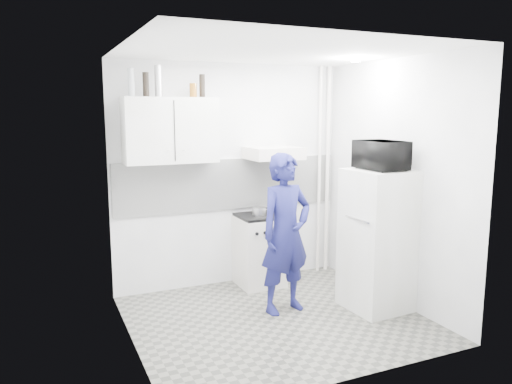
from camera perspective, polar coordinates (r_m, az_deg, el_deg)
name	(u,v)px	position (r m, az deg, el deg)	size (l,w,h in m)	color
floor	(276,319)	(5.15, 2.32, -14.31)	(2.80, 2.80, 0.00)	#656358
ceiling	(278,51)	(4.75, 2.53, 15.82)	(2.80, 2.80, 0.00)	white
wall_back	(230,176)	(5.91, -2.99, 1.89)	(2.80, 2.80, 0.00)	white
wall_left	(129,202)	(4.35, -14.34, -1.07)	(2.60, 2.60, 0.00)	white
wall_right	(394,182)	(5.54, 15.51, 1.06)	(2.60, 2.60, 0.00)	white
person	(286,233)	(5.11, 3.41, -4.75)	(0.60, 0.39, 1.64)	navy
stove	(259,251)	(5.97, 0.39, -6.77)	(0.51, 0.51, 0.82)	silver
fridge	(378,240)	(5.35, 13.76, -5.34)	(0.61, 0.61, 1.47)	white
stove_top	(259,216)	(5.86, 0.39, -2.77)	(0.49, 0.49, 0.03)	black
saucepan	(259,211)	(5.86, 0.36, -2.18)	(0.16, 0.16, 0.09)	silver
microwave	(381,155)	(5.20, 14.14, 4.10)	(0.36, 0.53, 0.29)	black
bottle_a	(131,83)	(5.39, -14.09, 12.04)	(0.07, 0.07, 0.29)	#B2B7BC
bottle_b	(146,85)	(5.42, -12.48, 11.89)	(0.07, 0.07, 0.25)	black
bottle_c	(158,81)	(5.45, -11.11, 12.33)	(0.08, 0.08, 0.33)	silver
canister_b	(193,90)	(5.54, -7.19, 11.45)	(0.08, 0.08, 0.15)	brown
bottle_e	(202,86)	(5.57, -6.18, 11.95)	(0.06, 0.06, 0.25)	black
upper_cabinet	(170,130)	(5.47, -9.77, 6.96)	(1.00, 0.35, 0.70)	white
range_hood	(274,153)	(5.83, 2.02, 4.46)	(0.60, 0.50, 0.14)	silver
backsplash	(231,184)	(5.91, -2.93, 0.91)	(2.74, 0.03, 0.60)	white
pipe_a	(327,171)	(6.42, 8.17, 2.39)	(0.05, 0.05, 2.60)	silver
pipe_b	(319,171)	(6.36, 7.26, 2.35)	(0.04, 0.04, 2.60)	silver
ceiling_spot_fixture	(356,61)	(5.43, 11.35, 14.51)	(0.10, 0.10, 0.02)	white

